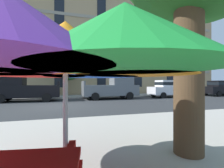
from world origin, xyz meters
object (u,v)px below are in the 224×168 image
sedan_black (221,88)px  pickup_gray (113,88)px  pickup_black (23,89)px  street_tree_middle (68,69)px  patio_umbrella (65,50)px  sedan_white (169,88)px

sedan_black → pickup_gray: bearing=180.0°
pickup_black → street_tree_middle: (3.58, 3.66, 2.03)m
pickup_gray → patio_umbrella: bearing=-109.3°
street_tree_middle → sedan_black: bearing=-12.0°
sedan_black → sedan_white: bearing=180.0°
sedan_black → patio_umbrella: 21.81m
pickup_black → sedan_black: 20.76m
sedan_black → street_tree_middle: bearing=168.0°
street_tree_middle → sedan_white: bearing=-19.9°
sedan_white → patio_umbrella: (-10.66, -12.70, 0.89)m
patio_umbrella → sedan_black: bearing=35.6°
pickup_black → sedan_black: (20.76, -0.00, -0.08)m
pickup_black → sedan_white: size_ratio=1.16×
patio_umbrella → pickup_gray: bearing=70.7°
pickup_gray → patio_umbrella: size_ratio=1.51×
pickup_black → patio_umbrella: 13.09m
sedan_black → patio_umbrella: size_ratio=1.30×
pickup_gray → sedan_black: (13.25, -0.00, -0.08)m
sedan_white → street_tree_middle: (-10.13, 3.66, 2.11)m
pickup_gray → street_tree_middle: (-3.93, 3.66, 2.03)m
sedan_white → street_tree_middle: 10.97m
sedan_black → street_tree_middle: size_ratio=1.00×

